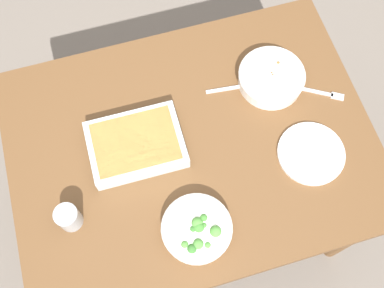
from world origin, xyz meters
TOP-DOWN VIEW (x-y plane):
  - ground_plane at (0.00, 0.00)m, footprint 6.00×6.00m
  - dining_table at (0.00, 0.00)m, footprint 1.20×0.90m
  - stew_bowl at (0.33, 0.15)m, footprint 0.23×0.23m
  - broccoli_bowl at (-0.07, -0.28)m, footprint 0.21×0.21m
  - baking_dish at (-0.18, 0.04)m, footprint 0.30×0.22m
  - drink_cup at (-0.43, -0.14)m, footprint 0.07×0.07m
  - side_plate at (0.36, -0.14)m, footprint 0.22×0.22m
  - spoon_by_stew at (0.21, 0.16)m, footprint 0.18×0.04m
  - spoon_by_broccoli at (-0.05, -0.24)m, footprint 0.09×0.17m
  - fork_on_table at (0.48, 0.05)m, footprint 0.16×0.11m

SIDE VIEW (x-z plane):
  - ground_plane at x=0.00m, z-range 0.00..0.00m
  - dining_table at x=0.00m, z-range 0.28..1.02m
  - fork_on_table at x=0.48m, z-range 0.74..0.75m
  - spoon_by_stew at x=0.21m, z-range 0.74..0.75m
  - spoon_by_broccoli at x=-0.05m, z-range 0.74..0.75m
  - side_plate at x=0.36m, z-range 0.74..0.75m
  - broccoli_bowl at x=-0.07m, z-range 0.74..0.80m
  - stew_bowl at x=0.33m, z-range 0.74..0.80m
  - baking_dish at x=-0.18m, z-range 0.74..0.80m
  - drink_cup at x=-0.43m, z-range 0.74..0.82m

